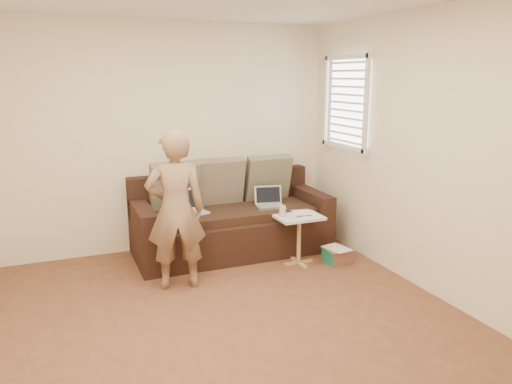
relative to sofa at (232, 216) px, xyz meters
The scene contains 17 objects.
floor 1.94m from the sofa, 110.11° to the right, with size 4.50×4.50×0.00m, color brown.
wall_back 1.19m from the sofa, 143.84° to the left, with size 4.00×4.00×0.00m, color beige.
wall_front 4.17m from the sofa, 99.17° to the right, with size 4.00×4.00×0.00m, color beige.
wall_right 2.40m from the sofa, 52.74° to the right, with size 4.50×4.50×0.00m, color beige.
window_blinds 1.84m from the sofa, 11.94° to the right, with size 0.12×0.88×1.08m, color white, non-canonical shape.
sofa is the anchor object (origin of this frame).
pillow_left 0.73m from the sofa, 161.30° to the left, with size 0.55×0.14×0.55m, color #645D49, non-canonical shape.
pillow_mid 0.44m from the sofa, 102.19° to the left, with size 0.55×0.14×0.55m, color brown, non-canonical shape.
pillow_right 0.70m from the sofa, 21.86° to the left, with size 0.55×0.14×0.55m, color #645D49, non-canonical shape.
laptop_silver 0.46m from the sofa, 16.56° to the right, with size 0.32×0.23×0.21m, color #B7BABC, non-canonical shape.
laptop_white 0.50m from the sofa, behind, with size 0.35×0.26×0.26m, color white, non-canonical shape.
person 1.14m from the sofa, 138.15° to the right, with size 0.56×0.38×1.53m, color brown.
side_table 0.85m from the sofa, 48.69° to the right, with size 0.49×0.34×0.54m, color silver, non-canonical shape.
drinking_glass 0.71m from the sofa, 57.83° to the right, with size 0.07×0.07×0.12m, color silver, non-canonical shape.
scissors 0.89m from the sofa, 49.11° to the right, with size 0.18×0.10×0.02m, color silver, non-canonical shape.
paper_on_table 0.86m from the sofa, 40.88° to the right, with size 0.21×0.30×0.00m, color white, non-canonical shape.
striped_box 1.26m from the sofa, 39.04° to the right, with size 0.26×0.26×0.17m, color red, non-canonical shape.
Camera 1 is at (-1.17, -3.40, 1.99)m, focal length 34.83 mm.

